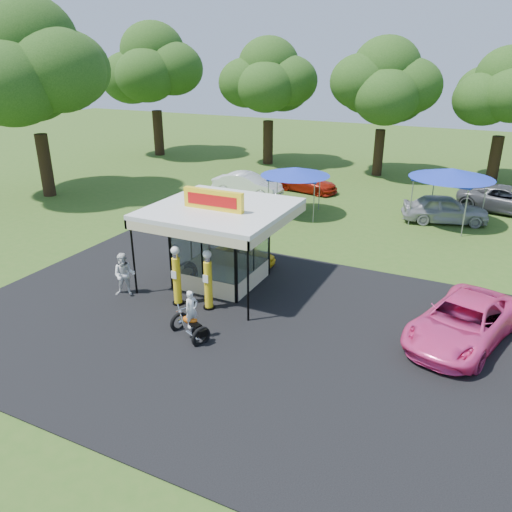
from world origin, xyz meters
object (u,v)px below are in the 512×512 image
(spectator_west, at_px, (124,275))
(bg_car_b, at_px, (307,182))
(tent_east, at_px, (452,174))
(gas_pump_right, at_px, (208,281))
(tent_west, at_px, (295,172))
(bg_car_d, at_px, (507,200))
(bg_car_a, at_px, (247,185))
(motorcycle, at_px, (191,319))
(kiosk_car, at_px, (245,254))
(bg_car_c, at_px, (445,209))
(gas_pump_left, at_px, (177,277))
(gas_station_kiosk, at_px, (221,243))
(pink_sedan, at_px, (463,322))

(spectator_west, distance_m, bg_car_b, 18.80)
(bg_car_b, xyz_separation_m, tent_east, (9.78, -3.44, 2.27))
(gas_pump_right, distance_m, tent_west, 13.02)
(spectator_west, height_order, bg_car_d, spectator_west)
(spectator_west, xyz_separation_m, tent_east, (10.51, 15.35, 2.03))
(bg_car_a, bearing_deg, gas_pump_right, -159.02)
(motorcycle, height_order, bg_car_d, motorcycle)
(kiosk_car, distance_m, bg_car_c, 13.02)
(gas_pump_left, bearing_deg, gas_station_kiosk, 78.68)
(pink_sedan, bearing_deg, kiosk_car, -179.48)
(gas_pump_right, xyz_separation_m, bg_car_d, (9.96, 18.98, -0.37))
(motorcycle, bearing_deg, bg_car_c, 93.29)
(pink_sedan, relative_size, spectator_west, 2.94)
(gas_pump_left, xyz_separation_m, bg_car_b, (-1.63, 18.54, -0.51))
(gas_pump_left, distance_m, bg_car_a, 16.34)
(motorcycle, bearing_deg, gas_pump_right, 128.33)
(tent_east, bearing_deg, pink_sedan, -81.18)
(gas_station_kiosk, relative_size, bg_car_c, 1.13)
(kiosk_car, height_order, spectator_west, spectator_west)
(pink_sedan, xyz_separation_m, bg_car_b, (-11.81, 16.56, -0.08))
(bg_car_d, bearing_deg, gas_pump_left, 160.66)
(gas_station_kiosk, distance_m, gas_pump_left, 2.68)
(pink_sedan, relative_size, bg_car_a, 1.11)
(gas_pump_right, relative_size, bg_car_b, 0.54)
(bg_car_a, distance_m, tent_west, 5.48)
(gas_station_kiosk, bearing_deg, motorcycle, -73.28)
(tent_west, height_order, tent_east, tent_east)
(tent_west, distance_m, tent_east, 8.78)
(gas_pump_right, bearing_deg, bg_car_a, 111.81)
(motorcycle, distance_m, tent_west, 15.22)
(pink_sedan, distance_m, tent_east, 13.46)
(pink_sedan, bearing_deg, tent_east, 115.39)
(bg_car_c, relative_size, tent_east, 1.03)
(pink_sedan, distance_m, bg_car_d, 17.24)
(spectator_west, height_order, bg_car_b, spectator_west)
(gas_pump_left, xyz_separation_m, tent_west, (-0.39, 13.05, 1.45))
(motorcycle, height_order, tent_east, tent_east)
(bg_car_b, height_order, bg_car_d, bg_car_d)
(gas_pump_right, height_order, kiosk_car, gas_pump_right)
(gas_station_kiosk, relative_size, bg_car_d, 0.94)
(gas_station_kiosk, bearing_deg, bg_car_a, 112.48)
(pink_sedan, relative_size, bg_car_d, 0.93)
(motorcycle, bearing_deg, gas_station_kiosk, 129.76)
(spectator_west, bearing_deg, motorcycle, -47.85)
(gas_pump_left, xyz_separation_m, motorcycle, (1.85, -1.89, -0.43))
(gas_pump_right, relative_size, motorcycle, 1.29)
(pink_sedan, distance_m, spectator_west, 12.74)
(gas_station_kiosk, distance_m, bg_car_a, 14.14)
(motorcycle, relative_size, tent_east, 0.41)
(gas_station_kiosk, height_order, tent_east, gas_station_kiosk)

